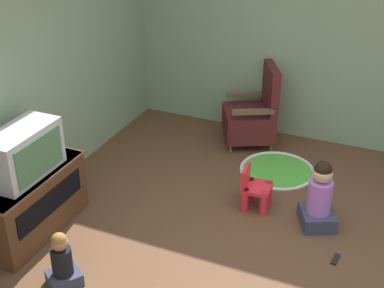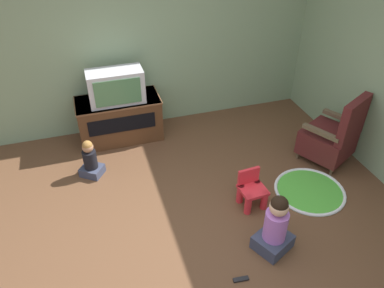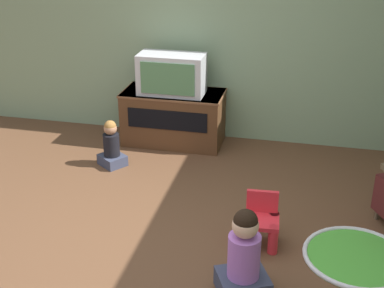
{
  "view_description": "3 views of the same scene",
  "coord_description": "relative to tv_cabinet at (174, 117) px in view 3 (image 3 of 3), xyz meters",
  "views": [
    {
      "loc": [
        -3.56,
        -0.93,
        3.09
      ],
      "look_at": [
        0.26,
        0.72,
        0.89
      ],
      "focal_mm": 50.0,
      "sensor_mm": 36.0,
      "label": 1
    },
    {
      "loc": [
        -0.77,
        -2.52,
        3.1
      ],
      "look_at": [
        0.25,
        0.73,
        0.67
      ],
      "focal_mm": 35.0,
      "sensor_mm": 36.0,
      "label": 2
    },
    {
      "loc": [
        1.1,
        -3.44,
        2.57
      ],
      "look_at": [
        0.14,
        0.73,
        0.63
      ],
      "focal_mm": 50.0,
      "sensor_mm": 36.0,
      "label": 3
    }
  ],
  "objects": [
    {
      "name": "ground_plane",
      "position": [
        0.4,
        -2.1,
        -0.32
      ],
      "size": [
        30.0,
        30.0,
        0.0
      ],
      "primitive_type": "plane",
      "color": "brown"
    },
    {
      "name": "wall_back",
      "position": [
        0.23,
        0.36,
        1.08
      ],
      "size": [
        5.66,
        0.12,
        2.79
      ],
      "color": "gray",
      "rests_on": "ground_plane"
    },
    {
      "name": "tv_cabinet",
      "position": [
        0.0,
        0.0,
        0.0
      ],
      "size": [
        1.15,
        0.57,
        0.62
      ],
      "color": "#4C2D19",
      "rests_on": "ground_plane"
    },
    {
      "name": "television",
      "position": [
        0.0,
        -0.05,
        0.52
      ],
      "size": [
        0.73,
        0.37,
        0.45
      ],
      "color": "#B7B7BC",
      "rests_on": "tv_cabinet"
    },
    {
      "name": "yellow_kid_chair",
      "position": [
        1.21,
        -1.82,
        -0.14
      ],
      "size": [
        0.31,
        0.3,
        0.44
      ],
      "rotation": [
        0.0,
        0.0,
        0.07
      ],
      "color": "red",
      "rests_on": "ground_plane"
    },
    {
      "name": "play_mat",
      "position": [
        1.99,
        -1.85,
        -0.31
      ],
      "size": [
        0.85,
        0.85,
        0.04
      ],
      "color": "green",
      "rests_on": "ground_plane"
    },
    {
      "name": "child_watching_left",
      "position": [
        1.16,
        -2.46,
        -0.02
      ],
      "size": [
        0.45,
        0.43,
        0.69
      ],
      "rotation": [
        0.0,
        0.0,
        0.45
      ],
      "color": "#33384C",
      "rests_on": "ground_plane"
    },
    {
      "name": "child_watching_center",
      "position": [
        -0.49,
        -0.73,
        -0.1
      ],
      "size": [
        0.34,
        0.34,
        0.51
      ],
      "rotation": [
        0.0,
        0.0,
        -0.62
      ],
      "color": "#33384C",
      "rests_on": "ground_plane"
    }
  ]
}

